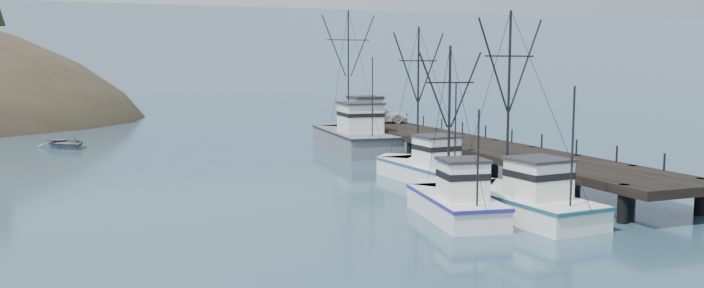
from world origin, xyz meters
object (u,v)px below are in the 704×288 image
object	(u,v)px
trawler_near	(518,200)
work_vessel	(353,137)
motorboat	(66,148)
pier_shed	(365,110)
trawler_mid	(453,202)
pier	(467,145)
pickup_truck	(381,115)
trawler_far	(425,169)

from	to	relation	value
trawler_near	work_vessel	bearing A→B (deg)	86.40
trawler_near	motorboat	xyz separation A→B (m)	(-23.61, 40.92, -0.82)
trawler_near	motorboat	world-z (taller)	trawler_near
pier_shed	motorboat	world-z (taller)	pier_shed
trawler_mid	trawler_near	bearing A→B (deg)	-14.59
pier	work_vessel	size ratio (longest dim) A/B	2.70
pickup_truck	motorboat	size ratio (longest dim) A/B	0.96
motorboat	pier_shed	bearing A→B (deg)	-34.55
pier	trawler_mid	size ratio (longest dim) A/B	4.69
motorboat	trawler_far	bearing A→B (deg)	-72.64
trawler_near	pickup_truck	size ratio (longest dim) A/B	1.99
trawler_far	pickup_truck	world-z (taller)	trawler_far
trawler_far	pickup_truck	distance (m)	23.80
trawler_mid	pickup_truck	distance (m)	35.29
pier_shed	pickup_truck	world-z (taller)	pier_shed
trawler_mid	work_vessel	xyz separation A→B (m)	(5.30, 28.74, 0.41)
pier_shed	trawler_far	bearing A→B (deg)	-101.60
pier	trawler_far	bearing A→B (deg)	-142.09
trawler_far	pier_shed	size ratio (longest dim) A/B	3.43
trawler_far	work_vessel	bearing A→B (deg)	85.23
trawler_mid	pier_shed	distance (m)	34.84
trawler_near	trawler_mid	distance (m)	3.55
work_vessel	pickup_truck	distance (m)	7.21
trawler_near	pickup_truck	distance (m)	35.32
trawler_far	pier_shed	bearing A→B (deg)	78.40
trawler_far	pier_shed	xyz separation A→B (m)	(4.68, 22.82, 2.60)
trawler_mid	motorboat	bearing A→B (deg)	116.76
trawler_far	pier_shed	distance (m)	23.44
trawler_mid	pickup_truck	size ratio (longest dim) A/B	1.66
pier	trawler_mid	xyz separation A→B (m)	(-9.99, -15.69, -0.87)
pier	pier_shed	bearing A→B (deg)	94.76
work_vessel	trawler_mid	bearing A→B (deg)	-100.44
pier	pickup_truck	bearing A→B (deg)	89.01
trawler_far	pier_shed	world-z (taller)	trawler_far
motorboat	trawler_near	bearing A→B (deg)	-82.10
pickup_truck	trawler_far	bearing A→B (deg)	-176.05
work_vessel	pickup_truck	size ratio (longest dim) A/B	2.88
trawler_near	work_vessel	world-z (taller)	work_vessel
work_vessel	motorboat	world-z (taller)	work_vessel
trawler_mid	pier_shed	xyz separation A→B (m)	(8.49, 33.69, 2.60)
pier	pier_shed	world-z (taller)	pier_shed
pickup_truck	motorboat	distance (m)	31.26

